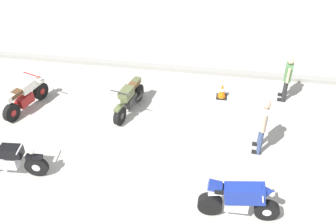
{
  "coord_description": "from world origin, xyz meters",
  "views": [
    {
      "loc": [
        2.36,
        -8.21,
        7.9
      ],
      "look_at": [
        0.93,
        1.01,
        0.75
      ],
      "focal_mm": 42.45,
      "sensor_mm": 36.0,
      "label": 1
    }
  ],
  "objects": [
    {
      "name": "person_in_green_shirt",
      "position": [
        4.56,
        3.33,
        0.89
      ],
      "size": [
        0.35,
        0.63,
        1.58
      ],
      "rotation": [
        0.0,
        0.0,
        3.01
      ],
      "color": "#262628",
      "rests_on": "ground"
    },
    {
      "name": "motorcycle_cream_vintage",
      "position": [
        -3.82,
        1.44,
        0.49
      ],
      "size": [
        0.92,
        1.91,
        1.07
      ],
      "rotation": [
        0.0,
        0.0,
        1.26
      ],
      "color": "black",
      "rests_on": "ground"
    },
    {
      "name": "motorcycle_black_cruiser",
      "position": [
        -2.99,
        -1.37,
        0.52
      ],
      "size": [
        2.09,
        0.7,
        1.09
      ],
      "rotation": [
        0.0,
        0.0,
        0.07
      ],
      "color": "black",
      "rests_on": "ground"
    },
    {
      "name": "person_in_white_shirt",
      "position": [
        3.65,
        0.6,
        1.01
      ],
      "size": [
        0.33,
        0.67,
        1.76
      ],
      "rotation": [
        0.0,
        0.0,
        3.08
      ],
      "color": "#384772",
      "rests_on": "ground"
    },
    {
      "name": "motorcycle_blue_sportbike",
      "position": [
        3.09,
        -1.86,
        0.59
      ],
      "size": [
        1.95,
        0.7,
        1.14
      ],
      "rotation": [
        0.0,
        0.0,
        0.01
      ],
      "color": "black",
      "rests_on": "ground"
    },
    {
      "name": "ground_plane",
      "position": [
        0.0,
        0.0,
        0.0
      ],
      "size": [
        40.0,
        40.0,
        0.0
      ],
      "primitive_type": "plane",
      "color": "#ADAAA3"
    },
    {
      "name": "traffic_cone",
      "position": [
        2.47,
        3.09,
        0.26
      ],
      "size": [
        0.36,
        0.36,
        0.53
      ],
      "color": "black",
      "rests_on": "ground"
    },
    {
      "name": "motorcycle_olive_vintage",
      "position": [
        -0.47,
        1.84,
        0.49
      ],
      "size": [
        0.82,
        1.94,
        1.07
      ],
      "rotation": [
        0.0,
        0.0,
        4.5
      ],
      "color": "black",
      "rests_on": "ground"
    },
    {
      "name": "curb_edge",
      "position": [
        0.0,
        4.6,
        0.07
      ],
      "size": [
        14.0,
        0.3,
        0.15
      ],
      "primitive_type": "cube",
      "color": "gray",
      "rests_on": "ground"
    }
  ]
}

